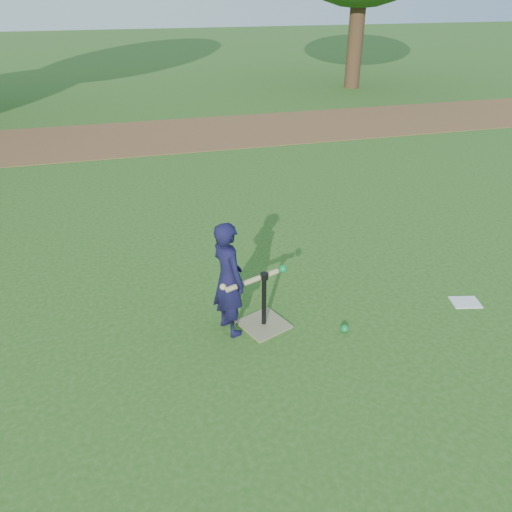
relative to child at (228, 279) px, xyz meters
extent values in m
plane|color=#285116|center=(0.47, 0.10, -0.59)|extent=(80.00, 80.00, 0.00)
cube|color=brown|center=(0.47, 7.60, -0.59)|extent=(24.00, 3.00, 0.01)
imported|color=black|center=(0.00, 0.00, 0.00)|extent=(0.41, 0.50, 1.19)
sphere|color=#0B8037|center=(1.10, -0.35, -0.55)|extent=(0.08, 0.08, 0.08)
cube|color=silver|center=(2.60, -0.22, -0.59)|extent=(0.35, 0.29, 0.01)
cube|color=#877A55|center=(0.35, -0.03, -0.58)|extent=(0.56, 0.56, 0.02)
cylinder|color=black|center=(0.35, -0.03, -0.29)|extent=(0.05, 0.05, 0.55)
cylinder|color=black|center=(0.35, -0.03, -0.01)|extent=(0.08, 0.08, 0.06)
cylinder|color=tan|center=(0.23, -0.05, -0.02)|extent=(0.58, 0.26, 0.05)
sphere|color=tan|center=(-0.07, -0.09, -0.02)|extent=(0.06, 0.06, 0.06)
sphere|color=#0B8037|center=(0.56, 0.02, 0.01)|extent=(0.08, 0.08, 0.08)
cylinder|color=#382316|center=(6.97, 12.10, 1.12)|extent=(0.50, 0.50, 3.42)
camera|label=1|loc=(-0.83, -4.01, 2.48)|focal=35.00mm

